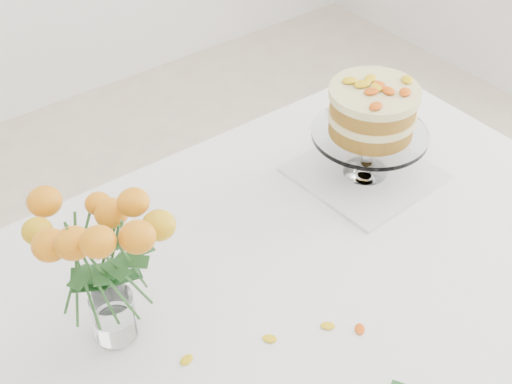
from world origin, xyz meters
The scene contains 8 objects.
table centered at (0.00, 0.00, 0.67)m, with size 1.43×0.93×0.76m.
napkin centered at (0.33, 0.13, 0.76)m, with size 0.28×0.28×0.01m, color white.
cake_stand centered at (0.33, 0.13, 0.92)m, with size 0.25×0.25×0.23m.
rose_vase centered at (-0.33, 0.07, 0.98)m, with size 0.28×0.28×0.38m.
stray_petal_a centered at (-0.12, -0.10, 0.76)m, with size 0.03×0.02×0.00m, color yellow.
stray_petal_b centered at (-0.02, -0.14, 0.76)m, with size 0.03×0.02×0.00m, color yellow.
stray_petal_c centered at (0.02, -0.18, 0.76)m, with size 0.03×0.02×0.00m, color yellow.
stray_petal_d centered at (-0.26, -0.05, 0.76)m, with size 0.03×0.02×0.00m, color yellow.
Camera 1 is at (-0.62, -0.71, 1.75)m, focal length 50.00 mm.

